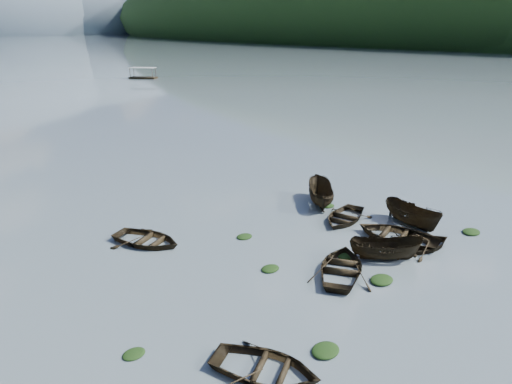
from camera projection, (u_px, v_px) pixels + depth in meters
ground_plane at (411, 294)px, 22.51m from camera, size 2400.00×2400.00×0.00m
right_hill_far at (475, 39)px, 457.98m from camera, size 520.00×1200.00×190.00m
haze_mtn_d at (86, 33)px, 864.06m from camera, size 520.00×520.00×220.00m
rowboat_0 at (265, 374)px, 17.35m from camera, size 4.81×5.27×0.89m
rowboat_1 at (342, 272)px, 24.49m from camera, size 5.76×5.41×0.97m
rowboat_2 at (385, 259)px, 25.91m from camera, size 4.05×3.92×1.58m
rowboat_3 at (397, 239)px, 28.25m from camera, size 4.75×5.76×1.04m
rowboat_4 at (421, 248)px, 27.19m from camera, size 4.82×4.03×0.86m
rowboat_5 at (411, 225)px, 30.31m from camera, size 2.28×4.63×1.72m
rowboat_6 at (147, 243)px, 27.74m from camera, size 4.81×5.40×0.92m
rowboat_7 at (344, 220)px, 31.05m from camera, size 5.08×4.28×0.90m
rowboat_8 at (320, 203)px, 33.96m from camera, size 4.39×4.68×1.81m
weed_clump_0 at (325, 352)px, 18.51m from camera, size 1.25×1.02×0.27m
weed_clump_1 at (270, 270)px, 24.76m from camera, size 1.06×0.85×0.23m
weed_clump_2 at (381, 281)px, 23.62m from camera, size 1.33×1.07×0.29m
weed_clump_3 at (345, 257)px, 26.08m from camera, size 0.96×0.81×0.21m
weed_clump_4 at (471, 233)px, 29.15m from camera, size 1.27×1.00×0.26m
weed_clump_5 at (134, 355)px, 18.35m from camera, size 0.94×0.76×0.20m
weed_clump_6 at (244, 237)px, 28.53m from camera, size 1.03×0.86×0.22m
weed_clump_7 at (328, 206)px, 33.41m from camera, size 1.01×0.80×0.22m
pontoon_right at (143, 79)px, 114.11m from camera, size 6.49×6.94×2.58m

